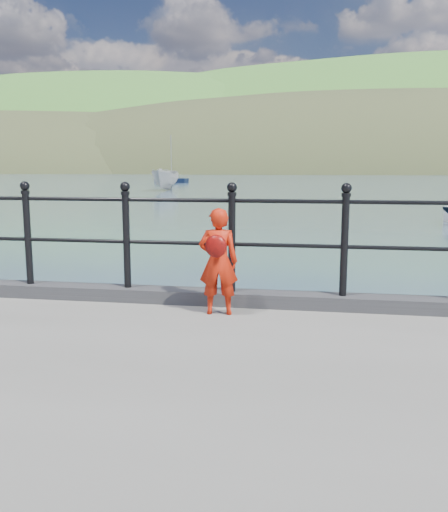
% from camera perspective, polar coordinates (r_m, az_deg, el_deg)
% --- Properties ---
extents(ground, '(600.00, 600.00, 0.00)m').
position_cam_1_polar(ground, '(6.60, -4.29, -12.97)').
color(ground, '#2D4251').
rests_on(ground, ground).
extents(kerb, '(60.00, 0.30, 0.15)m').
position_cam_1_polar(kerb, '(6.13, -4.75, -4.17)').
color(kerb, '#28282B').
rests_on(kerb, quay).
extents(railing, '(18.11, 0.11, 1.20)m').
position_cam_1_polar(railing, '(6.00, -4.85, 2.80)').
color(railing, black).
rests_on(railing, kerb).
extents(far_shore, '(830.00, 200.00, 156.00)m').
position_cam_1_polar(far_shore, '(249.35, 18.04, 3.22)').
color(far_shore, '#333A21').
rests_on(far_shore, ground).
extents(child, '(0.43, 0.34, 1.10)m').
position_cam_1_polar(child, '(5.53, -0.61, -0.51)').
color(child, red).
rests_on(child, quay).
extents(launch_white, '(2.29, 5.86, 2.25)m').
position_cam_1_polar(launch_white, '(56.50, -6.12, 7.99)').
color(launch_white, beige).
rests_on(launch_white, ground).
extents(sailboat_left, '(5.20, 2.47, 7.26)m').
position_cam_1_polar(sailboat_left, '(82.37, -5.55, 7.90)').
color(sailboat_left, black).
rests_on(sailboat_left, ground).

